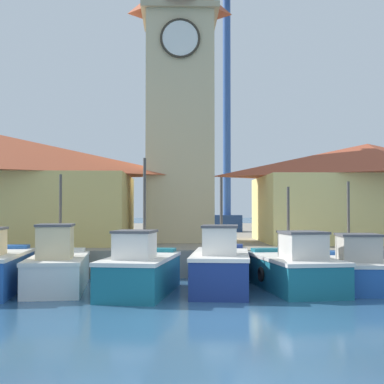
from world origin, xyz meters
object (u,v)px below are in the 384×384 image
Objects in this scene: fishing_boat_left_outer at (58,268)px; clock_tower at (180,99)px; fishing_boat_center at (295,269)px; port_crane_near at (225,115)px; fishing_boat_mid_left at (221,267)px; warehouse_right at (368,191)px; fishing_boat_left_inner at (140,271)px; fishing_boat_mid_right at (353,269)px.

clock_tower reaches higher than fishing_boat_left_outer.
port_crane_near is (-0.44, 20.85, 9.01)m from fishing_boat_center.
clock_tower is (-1.31, 9.08, 7.63)m from fishing_boat_mid_left.
fishing_boat_mid_left is (5.56, -0.26, 0.03)m from fishing_boat_left_outer.
fishing_boat_mid_left is 12.33m from warehouse_right.
port_crane_near reaches higher than fishing_boat_left_outer.
warehouse_right reaches higher than fishing_boat_left_inner.
fishing_boat_mid_right is 0.20× the size of port_crane_near.
fishing_boat_left_outer is at bearing -110.36° from port_crane_near.
port_crane_near is at bearing 77.46° from fishing_boat_left_inner.
fishing_boat_mid_left is at bearing -2.63° from fishing_boat_left_outer.
fishing_boat_left_outer is 5.56m from fishing_boat_mid_left.
fishing_boat_left_outer is 0.21× the size of port_crane_near.
fishing_boat_left_outer is 0.42× the size of warehouse_right.
warehouse_right is at bearing 56.41° from fishing_boat_center.
fishing_boat_left_inner is at bearing -171.97° from fishing_boat_center.
port_crane_near is (3.43, 11.84, 1.29)m from clock_tower.
fishing_boat_mid_right is (7.33, 0.94, -0.09)m from fishing_boat_left_inner.
fishing_boat_center is at bearing -174.45° from fishing_boat_mid_right.
port_crane_near is at bearing 116.71° from warehouse_right.
fishing_boat_center is (5.24, 0.74, -0.04)m from fishing_boat_left_inner.
fishing_boat_mid_right is at bearing 7.33° from fishing_boat_left_inner.
clock_tower is 1.37× the size of warehouse_right.
fishing_boat_left_outer is at bearing 177.37° from fishing_boat_mid_left.
port_crane_near is at bearing 91.21° from fishing_boat_center.
fishing_boat_mid_left is at bearing -81.76° from clock_tower.
fishing_boat_mid_left is 22.84m from port_crane_near.
port_crane_near reaches higher than fishing_boat_mid_left.
warehouse_right is 0.50× the size of port_crane_near.
fishing_boat_left_outer reaches higher than fishing_boat_mid_left.
fishing_boat_left_outer reaches higher than fishing_boat_mid_right.
fishing_boat_left_outer is 3.01m from fishing_boat_left_inner.
fishing_boat_mid_left is 0.45× the size of warehouse_right.
clock_tower is (1.38, 9.75, 7.67)m from fishing_boat_left_inner.
fishing_boat_left_inner is at bearing -17.89° from fishing_boat_left_outer.
clock_tower reaches higher than fishing_boat_mid_left.
clock_tower reaches higher than fishing_boat_mid_right.
clock_tower is at bearing 113.23° from fishing_boat_center.
fishing_boat_left_outer is 10.19m from fishing_boat_mid_right.
fishing_boat_left_inner reaches higher than fishing_boat_mid_right.
fishing_boat_mid_right is (2.09, 0.20, -0.05)m from fishing_boat_center.
fishing_boat_mid_left is 1.13× the size of fishing_boat_mid_right.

